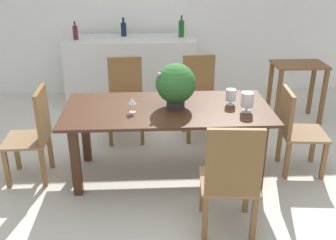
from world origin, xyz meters
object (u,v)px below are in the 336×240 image
(kitchen_counter, at_px, (131,71))
(wine_bottle_amber, at_px, (181,28))
(chair_far_left, at_px, (126,95))
(chair_foot_end, at_px, (295,127))
(wine_glass, at_px, (132,101))
(crystal_vase_center_near, at_px, (247,100))
(flower_centerpiece, at_px, (176,84))
(crystal_vase_left, at_px, (231,95))
(chair_near_right, at_px, (231,177))
(chair_head_end, at_px, (35,131))
(wine_bottle_clear, at_px, (124,29))
(dining_table, at_px, (167,118))
(side_table, at_px, (297,79))
(chair_far_right, at_px, (200,93))
(wine_bottle_tall, at_px, (75,32))

(kitchen_counter, bearing_deg, wine_bottle_amber, 3.92)
(chair_far_left, bearing_deg, kitchen_counter, 87.05)
(chair_foot_end, height_order, wine_glass, wine_glass)
(chair_far_left, relative_size, wine_bottle_amber, 3.17)
(crystal_vase_center_near, relative_size, kitchen_counter, 0.10)
(flower_centerpiece, bearing_deg, crystal_vase_left, 2.42)
(chair_foot_end, height_order, chair_near_right, chair_near_right)
(chair_near_right, relative_size, wine_glass, 6.66)
(chair_head_end, distance_m, wine_bottle_amber, 2.78)
(flower_centerpiece, xyz_separation_m, wine_bottle_clear, (-0.61, 2.25, 0.12))
(chair_head_end, bearing_deg, wine_bottle_amber, 141.49)
(chair_near_right, bearing_deg, dining_table, -60.67)
(chair_foot_end, bearing_deg, side_table, -15.27)
(chair_near_right, bearing_deg, wine_bottle_clear, -68.70)
(wine_glass, height_order, kitchen_counter, kitchen_counter)
(chair_far_right, height_order, wine_bottle_tall, wine_bottle_tall)
(flower_centerpiece, relative_size, kitchen_counter, 0.23)
(wine_bottle_clear, distance_m, wine_bottle_amber, 0.85)
(chair_near_right, bearing_deg, crystal_vase_left, -95.71)
(chair_far_left, distance_m, side_table, 2.30)
(chair_foot_end, height_order, chair_far_right, chair_far_right)
(chair_foot_end, distance_m, chair_near_right, 1.31)
(chair_far_left, bearing_deg, wine_bottle_amber, 55.53)
(crystal_vase_center_near, height_order, wine_glass, crystal_vase_center_near)
(side_table, bearing_deg, chair_foot_end, -110.43)
(crystal_vase_left, relative_size, side_table, 0.20)
(chair_head_end, relative_size, side_table, 1.20)
(chair_near_right, bearing_deg, wine_bottle_tall, -57.01)
(chair_far_right, bearing_deg, chair_head_end, -155.73)
(dining_table, bearing_deg, crystal_vase_left, 4.40)
(flower_centerpiece, bearing_deg, chair_foot_end, -0.79)
(wine_bottle_clear, xyz_separation_m, wine_bottle_tall, (-0.67, -0.21, -0.00))
(chair_foot_end, xyz_separation_m, flower_centerpiece, (-1.23, 0.02, 0.48))
(crystal_vase_center_near, bearing_deg, dining_table, 168.94)
(wine_bottle_clear, bearing_deg, chair_far_left, -87.11)
(chair_far_left, xyz_separation_m, side_table, (2.27, 0.35, 0.05))
(crystal_vase_center_near, bearing_deg, chair_head_end, 175.86)
(flower_centerpiece, xyz_separation_m, crystal_vase_left, (0.55, 0.02, -0.13))
(kitchen_counter, height_order, side_table, kitchen_counter)
(dining_table, relative_size, crystal_vase_center_near, 10.45)
(crystal_vase_left, bearing_deg, chair_far_left, 139.75)
(wine_glass, bearing_deg, chair_head_end, 173.94)
(wine_bottle_amber, bearing_deg, wine_glass, -106.10)
(chair_far_right, bearing_deg, wine_bottle_amber, 91.75)
(chair_far_left, bearing_deg, flower_centerpiece, -61.66)
(chair_far_right, height_order, wine_bottle_amber, wine_bottle_amber)
(chair_foot_end, relative_size, chair_far_left, 0.91)
(dining_table, distance_m, chair_near_right, 1.08)
(wine_bottle_clear, relative_size, wine_bottle_tall, 1.06)
(chair_near_right, relative_size, chair_far_right, 1.01)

